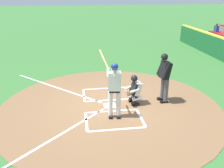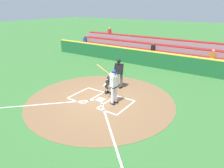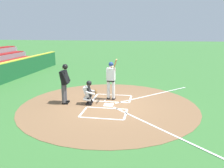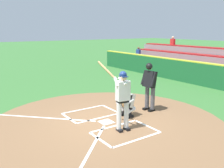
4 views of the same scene
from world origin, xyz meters
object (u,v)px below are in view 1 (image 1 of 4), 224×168
batter (114,86)px  baseball (120,111)px  catcher (134,89)px  plate_umpire (165,75)px

batter → baseball: 1.14m
catcher → plate_umpire: 1.23m
batter → catcher: batter is taller
plate_umpire → baseball: size_ratio=25.20×
batter → catcher: bearing=-45.0°
batter → catcher: 1.34m
catcher → baseball: catcher is taller
catcher → baseball: size_ratio=15.27×
batter → catcher: (0.88, -0.88, -0.51)m
catcher → baseball: bearing=132.3°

